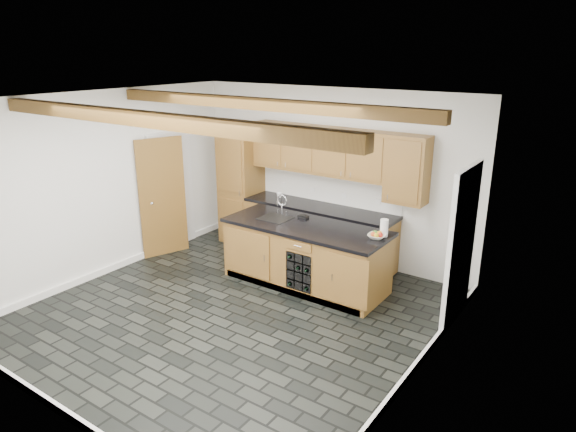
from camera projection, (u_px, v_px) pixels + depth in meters
The scene contains 10 objects.
ground at pixel (234, 313), 6.86m from camera, with size 5.00×5.00×0.00m, color black.
room_shell at pixel (251, 193), 6.84m from camera, with size 5.01×5.00×5.00m.
back_cabinetry at pixel (302, 200), 8.50m from camera, with size 3.65×0.62×2.20m.
island at pixel (305, 255), 7.55m from camera, with size 2.48×0.96×0.93m.
faucet at pixel (276, 216), 7.74m from camera, with size 0.45×0.40×0.34m.
kitchen_scale at pixel (303, 216), 7.74m from camera, with size 0.16×0.10×0.05m.
fruit_bowl at pixel (377, 236), 6.90m from camera, with size 0.24×0.24×0.06m, color white.
fruit_cluster at pixel (377, 234), 6.89m from camera, with size 0.16×0.17×0.07m.
paper_towel at pixel (384, 228), 6.95m from camera, with size 0.11×0.11×0.24m, color white.
mug at pixel (279, 195), 8.78m from camera, with size 0.09×0.09×0.09m, color white.
Camera 1 is at (4.09, -4.61, 3.37)m, focal length 32.00 mm.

